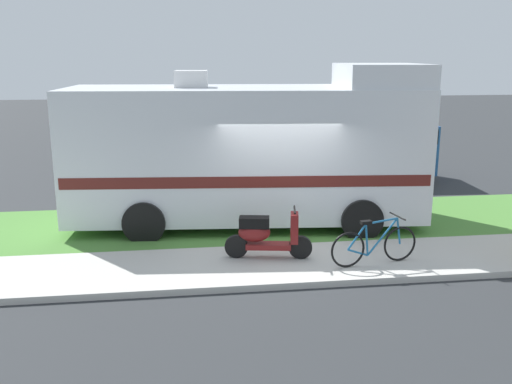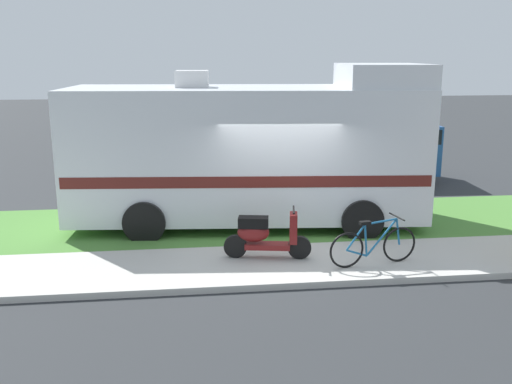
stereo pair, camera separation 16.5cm
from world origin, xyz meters
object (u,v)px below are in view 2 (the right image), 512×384
Objects in this scene: scooter at (264,235)px; pickup_truck_near at (369,150)px; motorhome_rv at (251,151)px; bicycle at (373,245)px.

pickup_truck_near is at bearing 58.40° from scooter.
bicycle is at bearing -58.67° from motorhome_rv.
motorhome_rv reaches higher than pickup_truck_near.
bicycle is (1.89, -3.10, -1.24)m from motorhome_rv.
bicycle is 7.75m from pickup_truck_near.
scooter reaches higher than bicycle.
pickup_truck_near reaches higher than bicycle.
pickup_truck_near is at bearing 46.01° from motorhome_rv.
bicycle is at bearing -16.95° from scooter.
motorhome_rv is 6.03m from pickup_truck_near.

